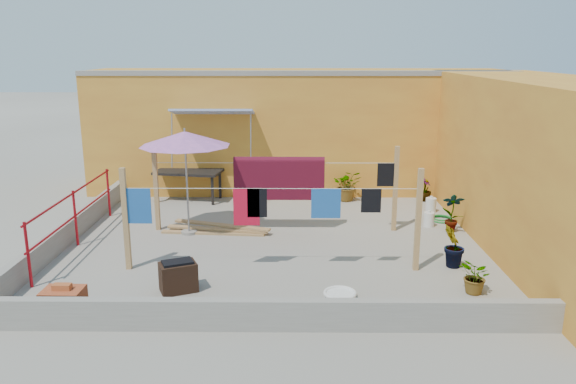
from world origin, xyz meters
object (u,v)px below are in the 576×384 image
object	(u,v)px
outdoor_table	(188,173)
water_jug_a	(429,219)
brazier	(178,276)
plant_back_a	(347,185)
green_hose	(441,219)
patio_umbrella	(185,139)
white_basin	(340,294)
water_jug_b	(431,205)
brick_stack	(64,302)

from	to	relation	value
outdoor_table	water_jug_a	distance (m)	5.99
brazier	plant_back_a	world-z (taller)	plant_back_a
outdoor_table	plant_back_a	bearing A→B (deg)	0.00
green_hose	patio_umbrella	bearing A→B (deg)	-170.01
white_basin	green_hose	bearing A→B (deg)	57.20
white_basin	water_jug_a	xyz separation A→B (m)	(2.21, 3.60, 0.11)
white_basin	plant_back_a	xyz separation A→B (m)	(0.64, 5.73, 0.35)
brazier	plant_back_a	size ratio (longest dim) A/B	0.84
outdoor_table	water_jug_a	world-z (taller)	outdoor_table
patio_umbrella	water_jug_b	distance (m)	5.94
outdoor_table	white_basin	xyz separation A→B (m)	(3.36, -5.73, -0.65)
white_basin	patio_umbrella	bearing A→B (deg)	133.27
plant_back_a	water_jug_b	bearing A→B (deg)	-28.23
brazier	white_basin	distance (m)	2.56
plant_back_a	outdoor_table	bearing A→B (deg)	180.00
water_jug_a	green_hose	world-z (taller)	water_jug_a
plant_back_a	patio_umbrella	bearing A→B (deg)	-143.12
water_jug_b	plant_back_a	distance (m)	2.14
brazier	green_hose	distance (m)	6.42
white_basin	green_hose	distance (m)	4.81
water_jug_a	brick_stack	bearing A→B (deg)	-145.55
brazier	water_jug_a	bearing A→B (deg)	35.54
outdoor_table	water_jug_a	bearing A→B (deg)	-20.91
white_basin	water_jug_b	distance (m)	5.35
green_hose	plant_back_a	world-z (taller)	plant_back_a
patio_umbrella	water_jug_b	size ratio (longest dim) A/B	5.72
plant_back_a	green_hose	bearing A→B (deg)	-40.67
brick_stack	plant_back_a	bearing A→B (deg)	53.97
patio_umbrella	plant_back_a	xyz separation A→B (m)	(3.54, 2.65, -1.58)
water_jug_b	plant_back_a	bearing A→B (deg)	151.77
water_jug_b	green_hose	xyz separation A→B (m)	(0.09, -0.68, -0.13)
outdoor_table	white_basin	world-z (taller)	outdoor_table
green_hose	plant_back_a	bearing A→B (deg)	139.33
water_jug_a	white_basin	bearing A→B (deg)	-121.57
water_jug_b	brazier	bearing A→B (deg)	-138.24
water_jug_a	patio_umbrella	bearing A→B (deg)	-174.14
brick_stack	white_basin	size ratio (longest dim) A/B	1.10
brick_stack	white_basin	bearing A→B (deg)	9.49
outdoor_table	plant_back_a	xyz separation A→B (m)	(4.01, 0.00, -0.30)
patio_umbrella	brazier	size ratio (longest dim) A/B	3.32
white_basin	water_jug_a	distance (m)	4.23
water_jug_a	green_hose	xyz separation A→B (m)	(0.39, 0.44, -0.12)
outdoor_table	green_hose	xyz separation A→B (m)	(5.97, -1.69, -0.66)
patio_umbrella	white_basin	xyz separation A→B (m)	(2.89, -3.07, -1.93)
plant_back_a	brick_stack	bearing A→B (deg)	-126.03
patio_umbrella	water_jug_a	size ratio (longest dim) A/B	6.16
brick_stack	brazier	world-z (taller)	brazier
green_hose	water_jug_b	bearing A→B (deg)	97.25
outdoor_table	brazier	world-z (taller)	outdoor_table
patio_umbrella	white_basin	size ratio (longest dim) A/B	4.23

